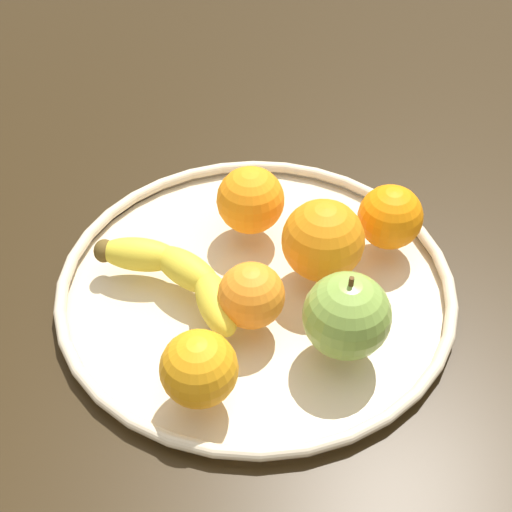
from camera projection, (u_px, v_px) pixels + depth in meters
The scene contains 9 objects.
ground_plane at pixel (256, 305), 72.79cm from camera, with size 158.71×158.71×4.00cm, color black.
fruit_bowl at pixel (256, 285), 70.77cm from camera, with size 38.80×38.80×1.80cm.
banana at pixel (177, 274), 68.23cm from camera, with size 17.82×9.47×3.30cm.
apple at pixel (347, 316), 61.59cm from camera, with size 7.67×7.67×8.47cm.
orange_front_left at pixel (199, 369), 58.32cm from camera, with size 6.47×6.47×6.47cm, color orange.
orange_center at pixel (323, 240), 68.20cm from camera, with size 7.92×7.92×7.92cm, color orange.
orange_back_left at pixel (250, 200), 73.27cm from camera, with size 6.94×6.94×6.94cm, color orange.
orange_back_right at pixel (251, 296), 64.37cm from camera, with size 6.08×6.08×6.08cm, color orange.
orange_front_right at pixel (390, 217), 71.72cm from camera, with size 6.50×6.50×6.50cm, color orange.
Camera 1 is at (-40.24, 27.89, 52.09)cm, focal length 50.83 mm.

